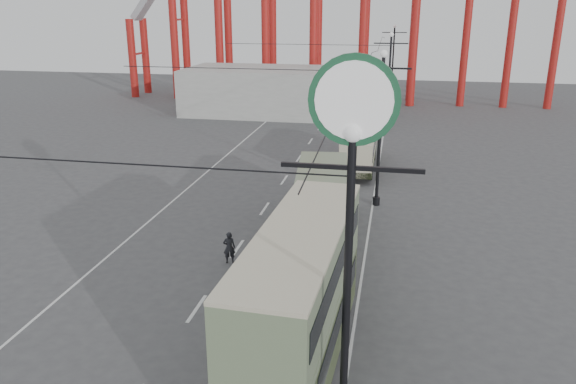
% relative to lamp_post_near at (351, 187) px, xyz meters
% --- Properties ---
extents(ground, '(160.00, 160.00, 0.00)m').
position_rel_lamp_post_near_xyz_m(ground, '(-5.60, 3.00, -7.86)').
color(ground, '#434345').
rests_on(ground, ground).
extents(road_markings, '(12.52, 120.00, 0.01)m').
position_rel_lamp_post_near_xyz_m(road_markings, '(-6.46, 22.70, -7.86)').
color(road_markings, silver).
rests_on(road_markings, ground).
extents(lamp_post_near, '(3.20, 0.44, 10.80)m').
position_rel_lamp_post_near_xyz_m(lamp_post_near, '(0.00, 0.00, 0.00)').
color(lamp_post_near, black).
rests_on(lamp_post_near, ground).
extents(lamp_post_mid, '(3.20, 0.44, 9.32)m').
position_rel_lamp_post_near_xyz_m(lamp_post_mid, '(0.00, 21.00, -3.18)').
color(lamp_post_mid, black).
rests_on(lamp_post_mid, ground).
extents(lamp_post_far, '(3.20, 0.44, 9.32)m').
position_rel_lamp_post_near_xyz_m(lamp_post_far, '(0.00, 43.00, -3.18)').
color(lamp_post_far, black).
rests_on(lamp_post_far, ground).
extents(lamp_post_distant, '(3.20, 0.44, 9.32)m').
position_rel_lamp_post_near_xyz_m(lamp_post_distant, '(0.00, 65.00, -3.18)').
color(lamp_post_distant, black).
rests_on(lamp_post_distant, ground).
extents(fairground_shed, '(22.00, 10.00, 5.00)m').
position_rel_lamp_post_near_xyz_m(fairground_shed, '(-11.60, 50.00, -5.36)').
color(fairground_shed, '#A0A19C').
rests_on(fairground_shed, ground).
extents(double_decker_bus, '(2.91, 9.85, 5.23)m').
position_rel_lamp_post_near_xyz_m(double_decker_bus, '(-1.75, 3.64, -4.93)').
color(double_decker_bus, '#323C20').
rests_on(double_decker_bus, ground).
extents(single_decker_green, '(4.02, 12.06, 3.34)m').
position_rel_lamp_post_near_xyz_m(single_decker_green, '(-2.57, 14.60, -5.97)').
color(single_decker_green, '#6D7F5D').
rests_on(single_decker_green, ground).
extents(single_decker_cream, '(2.35, 8.99, 2.79)m').
position_rel_lamp_post_near_xyz_m(single_decker_cream, '(-1.66, 29.08, -6.29)').
color(single_decker_cream, beige).
rests_on(single_decker_cream, ground).
extents(pedestrian, '(0.66, 0.52, 1.58)m').
position_rel_lamp_post_near_xyz_m(pedestrian, '(-6.52, 11.40, -7.07)').
color(pedestrian, black).
rests_on(pedestrian, ground).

